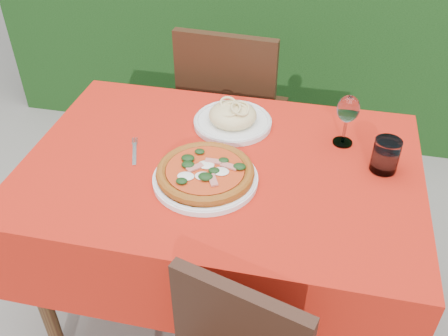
% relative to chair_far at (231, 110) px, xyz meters
% --- Properties ---
extents(ground, '(60.00, 60.00, 0.00)m').
position_rel_chair_far_xyz_m(ground, '(0.10, -0.66, -0.54)').
color(ground, slate).
rests_on(ground, ground).
extents(dining_table, '(1.26, 0.86, 0.75)m').
position_rel_chair_far_xyz_m(dining_table, '(0.10, -0.66, 0.06)').
color(dining_table, '#442D16').
rests_on(dining_table, ground).
extents(chair_far, '(0.45, 0.45, 0.94)m').
position_rel_chair_far_xyz_m(chair_far, '(0.00, 0.00, 0.00)').
color(chair_far, black).
rests_on(chair_far, ground).
extents(pizza_plate, '(0.38, 0.38, 0.06)m').
position_rel_chair_far_xyz_m(pizza_plate, '(0.08, -0.76, 0.24)').
color(pizza_plate, white).
rests_on(pizza_plate, dining_table).
extents(pasta_plate, '(0.28, 0.28, 0.08)m').
position_rel_chair_far_xyz_m(pasta_plate, '(0.09, -0.43, 0.24)').
color(pasta_plate, silver).
rests_on(pasta_plate, dining_table).
extents(water_glass, '(0.08, 0.08, 0.11)m').
position_rel_chair_far_xyz_m(water_glass, '(0.60, -0.58, 0.26)').
color(water_glass, silver).
rests_on(water_glass, dining_table).
extents(wine_glass, '(0.07, 0.07, 0.18)m').
position_rel_chair_far_xyz_m(wine_glass, '(0.48, -0.46, 0.34)').
color(wine_glass, silver).
rests_on(wine_glass, dining_table).
extents(fork, '(0.08, 0.16, 0.00)m').
position_rel_chair_far_xyz_m(fork, '(-0.18, -0.68, 0.21)').
color(fork, silver).
rests_on(fork, dining_table).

